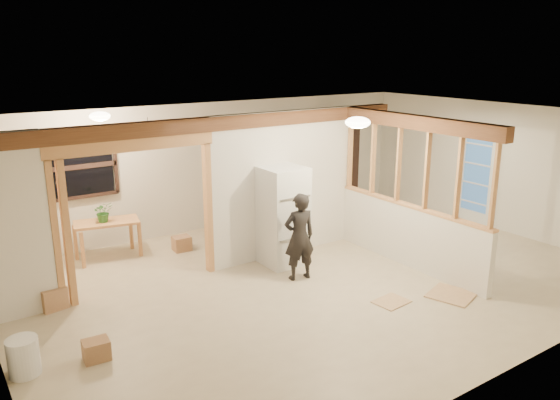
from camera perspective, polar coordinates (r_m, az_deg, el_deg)
floor at (r=8.71m, az=3.80°, el=-8.12°), size 9.00×6.50×0.01m
ceiling at (r=8.05m, az=4.12°, el=8.45°), size 9.00×6.50×0.01m
wall_back at (r=10.96m, az=-6.59°, el=3.63°), size 9.00×0.01×2.50m
wall_front at (r=6.21m, az=22.89°, el=-6.81°), size 9.00×0.01×2.50m
wall_right at (r=11.56m, az=21.84°, el=3.23°), size 0.01×6.50×2.50m
partition_left_stub at (r=7.85m, az=-26.14°, el=-2.65°), size 0.90×0.12×2.50m
partition_center at (r=9.34m, az=0.39°, el=1.67°), size 2.80×0.12×2.50m
doorway_frame at (r=8.24m, az=-14.68°, el=-1.82°), size 2.46×0.14×2.20m
header_beam_back at (r=8.52m, az=-6.33°, el=7.97°), size 7.00×0.18×0.22m
header_beam_right at (r=8.86m, az=13.97°, el=7.90°), size 0.18×3.30×0.22m
pony_wall at (r=9.29m, az=13.23°, el=-3.66°), size 0.12×3.20×1.00m
stud_partition at (r=8.98m, az=13.68°, el=3.35°), size 0.14×3.20×1.32m
window_back at (r=9.92m, az=-19.84°, el=3.33°), size 1.12×0.10×1.10m
french_door at (r=11.77m, az=19.91°, el=2.37°), size 0.12×0.86×2.00m
ceiling_dome_main at (r=7.87m, az=8.13°, el=8.03°), size 0.36×0.36×0.16m
ceiling_dome_util at (r=8.97m, az=-18.31°, el=8.31°), size 0.32×0.32×0.14m
hanging_bulb at (r=8.50m, az=-13.56°, el=6.26°), size 0.07×0.07×0.07m
refrigerator at (r=8.99m, az=0.32°, el=-1.70°), size 0.68×0.66×1.65m
woman at (r=8.42m, az=2.04°, el=-3.85°), size 0.55×0.41×1.39m
work_table at (r=9.82m, az=-17.55°, el=-3.96°), size 1.15×0.74×0.67m
potted_plant at (r=9.64m, az=-17.98°, el=-1.18°), size 0.33×0.29×0.35m
shop_vac at (r=8.64m, az=-26.87°, el=-8.18°), size 0.47×0.47×0.51m
bookshelf at (r=12.42m, az=6.00°, el=3.88°), size 1.00×0.33×2.01m
bucket at (r=6.84m, az=-25.24°, el=-14.60°), size 0.40×0.40×0.43m
box_util_a at (r=9.94m, az=-10.23°, el=-4.48°), size 0.31×0.27×0.26m
box_util_b at (r=8.32m, az=-22.75°, el=-9.34°), size 0.40×0.40×0.32m
box_front at (r=6.88m, az=-18.64°, el=-14.62°), size 0.31×0.26×0.24m
floor_panel_near at (r=8.48m, az=17.47°, el=-9.43°), size 0.76×0.76×0.02m
floor_panel_far at (r=8.06m, az=11.55°, el=-10.36°), size 0.51×0.43×0.02m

